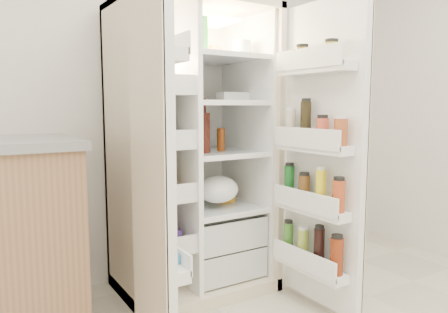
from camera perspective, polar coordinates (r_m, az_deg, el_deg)
wall_back at (r=3.03m, az=-8.38°, el=9.92°), size 4.00×0.02×2.70m
refrigerator at (r=2.76m, az=-4.41°, el=-2.34°), size 0.92×0.70×1.80m
freezer_door at (r=1.98m, az=-9.53°, el=-1.61°), size 0.15×0.40×1.72m
fridge_door at (r=2.46m, az=12.92°, el=-0.50°), size 0.17×0.58×1.72m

